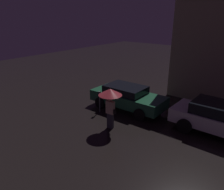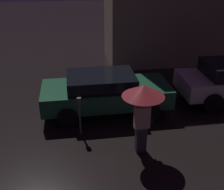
# 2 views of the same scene
# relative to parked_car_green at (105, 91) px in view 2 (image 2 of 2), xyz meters

# --- Properties ---
(parked_car_green) EXTENTS (4.42, 2.03, 1.39)m
(parked_car_green) POSITION_rel_parked_car_green_xyz_m (0.00, 0.00, 0.00)
(parked_car_green) COLOR #1E5638
(parked_car_green) RESTS_ON ground
(pedestrian_with_umbrella) EXTENTS (1.12, 1.12, 2.04)m
(pedestrian_with_umbrella) POSITION_rel_parked_car_green_xyz_m (0.69, -2.48, 0.91)
(pedestrian_with_umbrella) COLOR #383842
(pedestrian_with_umbrella) RESTS_ON ground
(parking_meter) EXTENTS (0.12, 0.10, 1.26)m
(parking_meter) POSITION_rel_parked_car_green_xyz_m (-0.94, -1.40, 0.03)
(parking_meter) COLOR #4C5154
(parking_meter) RESTS_ON ground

